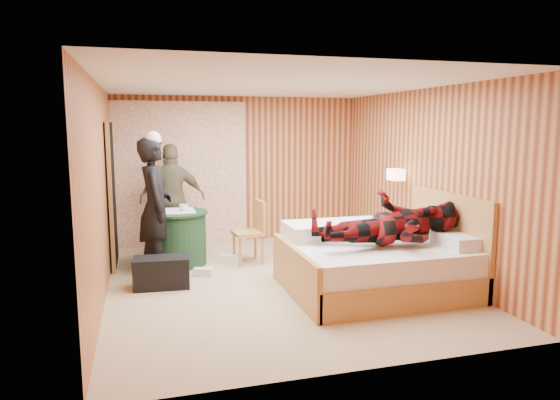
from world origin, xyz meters
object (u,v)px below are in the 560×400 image
object	(u,v)px
bed	(378,262)
nightstand	(393,243)
chair_far	(172,219)
round_table	(177,237)
duffel_bag	(162,272)
chair_near	(253,227)
man_at_table	(173,199)
woman_standing	(155,207)
wall_lamp	(396,174)
man_on_bed	(391,211)

from	to	relation	value
bed	nightstand	size ratio (longest dim) A/B	3.71
bed	nightstand	distance (m)	1.29
nightstand	chair_far	world-z (taller)	chair_far
round_table	chair_far	xyz separation A→B (m)	(-0.02, 0.70, 0.14)
round_table	duffel_bag	distance (m)	1.08
chair_far	chair_near	world-z (taller)	chair_far
round_table	man_at_table	distance (m)	0.88
nightstand	man_at_table	bearing A→B (deg)	153.43
round_table	man_at_table	xyz separation A→B (m)	(0.00, 0.75, 0.46)
bed	man_at_table	size ratio (longest dim) A/B	1.25
nightstand	bed	bearing A→B (deg)	-126.34
round_table	duffel_bag	xyz separation A→B (m)	(-0.27, -1.03, -0.21)
bed	chair_near	bearing A→B (deg)	126.75
woman_standing	nightstand	bearing A→B (deg)	-96.07
wall_lamp	round_table	bearing A→B (deg)	166.88
chair_near	round_table	bearing A→B (deg)	-105.61
bed	round_table	distance (m)	2.93
nightstand	duffel_bag	bearing A→B (deg)	-175.75
woman_standing	chair_near	bearing A→B (deg)	-80.28
wall_lamp	chair_far	size ratio (longest dim) A/B	0.28
chair_far	man_on_bed	xyz separation A→B (m)	(2.35, -2.75, 0.48)
woman_standing	man_at_table	bearing A→B (deg)	-14.56
chair_far	man_on_bed	distance (m)	3.65
chair_far	woman_standing	world-z (taller)	woman_standing
chair_far	man_at_table	distance (m)	0.33
wall_lamp	chair_far	world-z (taller)	wall_lamp
wall_lamp	woman_standing	world-z (taller)	woman_standing
nightstand	round_table	bearing A→B (deg)	165.67
bed	man_at_table	bearing A→B (deg)	131.84
woman_standing	man_at_table	world-z (taller)	woman_standing
duffel_bag	man_at_table	xyz separation A→B (m)	(0.27, 1.78, 0.67)
chair_far	woman_standing	xyz separation A→B (m)	(-0.28, -1.15, 0.39)
chair_far	woman_standing	size ratio (longest dim) A/B	0.50
chair_far	chair_near	bearing A→B (deg)	-53.15
wall_lamp	chair_far	bearing A→B (deg)	155.45
duffel_bag	man_at_table	size ratio (longest dim) A/B	0.39
nightstand	chair_near	world-z (taller)	chair_near
round_table	man_at_table	world-z (taller)	man_at_table
nightstand	chair_near	bearing A→B (deg)	163.52
wall_lamp	bed	bearing A→B (deg)	-126.34
chair_near	duffel_bag	distance (m)	1.63
man_at_table	bed	bearing A→B (deg)	133.31
bed	round_table	xyz separation A→B (m)	(-2.30, 1.82, 0.06)
wall_lamp	chair_near	size ratio (longest dim) A/B	0.28
round_table	man_at_table	size ratio (longest dim) A/B	0.52
nightstand	chair_far	xyz separation A→B (m)	(-3.08, 1.48, 0.25)
nightstand	man_at_table	distance (m)	3.47
bed	man_at_table	xyz separation A→B (m)	(-2.30, 2.56, 0.52)
round_table	chair_near	bearing A→B (deg)	-10.33
wall_lamp	round_table	distance (m)	3.31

